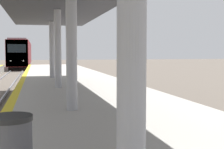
{
  "coord_description": "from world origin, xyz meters",
  "views": [
    {
      "loc": [
        2.47,
        -1.29,
        2.5
      ],
      "look_at": [
        8.17,
        22.22,
        0.75
      ],
      "focal_mm": 50.0,
      "sensor_mm": 36.0,
      "label": 1
    }
  ],
  "objects": [
    {
      "name": "train",
      "position": [
        0.0,
        52.95,
        2.23
      ],
      "size": [
        2.87,
        24.04,
        4.39
      ],
      "color": "black",
      "rests_on": "ground"
    },
    {
      "name": "station_canopy",
      "position": [
        3.41,
        10.14,
        4.37
      ],
      "size": [
        4.6,
        22.36,
        3.7
      ],
      "color": "#99999E",
      "rests_on": "platform_right"
    }
  ]
}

